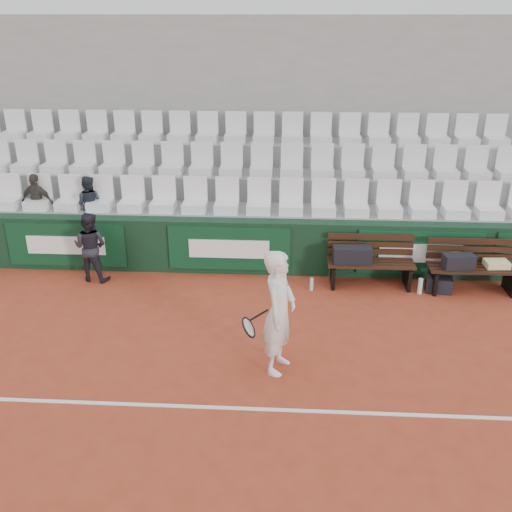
{
  "coord_description": "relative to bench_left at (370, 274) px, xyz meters",
  "views": [
    {
      "loc": [
        0.85,
        -5.62,
        4.46
      ],
      "look_at": [
        0.37,
        2.4,
        1.0
      ],
      "focal_mm": 40.0,
      "sensor_mm": 36.0,
      "label": 1
    }
  ],
  "objects": [
    {
      "name": "seat_row_front",
      "position": [
        -2.31,
        0.92,
        1.09
      ],
      "size": [
        11.9,
        0.44,
        0.63
      ],
      "primitive_type": "cube",
      "color": "white",
      "rests_on": "grandstand_tier_front"
    },
    {
      "name": "water_bottle_near",
      "position": [
        -1.02,
        -0.24,
        -0.11
      ],
      "size": [
        0.06,
        0.06,
        0.22
      ],
      "primitive_type": "cylinder",
      "color": "silver",
      "rests_on": "ground"
    },
    {
      "name": "seat_row_mid",
      "position": [
        -2.31,
        1.87,
        1.54
      ],
      "size": [
        11.9,
        0.44,
        0.63
      ],
      "primitive_type": "cube",
      "color": "silver",
      "rests_on": "grandstand_tier_mid"
    },
    {
      "name": "sports_bag_right",
      "position": [
        1.44,
        -0.16,
        0.35
      ],
      "size": [
        0.55,
        0.33,
        0.24
      ],
      "primitive_type": "cube",
      "rotation": [
        0.0,
        0.0,
        0.17
      ],
      "color": "black",
      "rests_on": "bench_right"
    },
    {
      "name": "towel",
      "position": [
        2.11,
        -0.07,
        0.28
      ],
      "size": [
        0.41,
        0.31,
        0.11
      ],
      "primitive_type": "cube",
      "rotation": [
        0.0,
        0.0,
        0.07
      ],
      "color": "beige",
      "rests_on": "bench_right"
    },
    {
      "name": "bench_left",
      "position": [
        0.0,
        0.0,
        0.0
      ],
      "size": [
        1.5,
        0.56,
        0.45
      ],
      "primitive_type": "cube",
      "color": "#341B0F",
      "rests_on": "ground"
    },
    {
      "name": "grandstand_tier_front",
      "position": [
        -2.31,
        1.1,
        0.28
      ],
      "size": [
        18.0,
        0.95,
        1.0
      ],
      "primitive_type": "cube",
      "color": "gray",
      "rests_on": "ground"
    },
    {
      "name": "water_bottle_far",
      "position": [
        0.83,
        -0.27,
        -0.09
      ],
      "size": [
        0.08,
        0.08,
        0.28
      ],
      "primitive_type": "cylinder",
      "color": "silver",
      "rests_on": "ground"
    },
    {
      "name": "court_baseline",
      "position": [
        -2.31,
        -3.53,
        -0.22
      ],
      "size": [
        18.0,
        0.06,
        0.01
      ],
      "primitive_type": "cube",
      "color": "white",
      "rests_on": "ground"
    },
    {
      "name": "grandstand_tier_back",
      "position": [
        -2.31,
        3.0,
        0.72
      ],
      "size": [
        18.0,
        0.95,
        1.9
      ],
      "primitive_type": "cube",
      "color": "#969693",
      "rests_on": "ground"
    },
    {
      "name": "grandstand_tier_mid",
      "position": [
        -2.31,
        2.05,
        0.5
      ],
      "size": [
        18.0,
        0.95,
        1.45
      ],
      "primitive_type": "cube",
      "color": "gray",
      "rests_on": "ground"
    },
    {
      "name": "spectator_b",
      "position": [
        -6.24,
        0.97,
        1.33
      ],
      "size": [
        0.68,
        0.36,
        1.11
      ],
      "primitive_type": "imported",
      "rotation": [
        0.0,
        0.0,
        3.0
      ],
      "color": "#322E28",
      "rests_on": "grandstand_tier_front"
    },
    {
      "name": "tennis_player",
      "position": [
        -1.55,
        -2.64,
        0.63
      ],
      "size": [
        0.78,
        0.72,
        1.72
      ],
      "color": "white",
      "rests_on": "ground"
    },
    {
      "name": "sports_bag_left",
      "position": [
        -0.34,
        -0.02,
        0.37
      ],
      "size": [
        0.67,
        0.32,
        0.28
      ],
      "primitive_type": "cube",
      "rotation": [
        0.0,
        0.0,
        0.06
      ],
      "color": "black",
      "rests_on": "bench_left"
    },
    {
      "name": "ground",
      "position": [
        -2.31,
        -3.53,
        -0.23
      ],
      "size": [
        80.0,
        80.0,
        0.0
      ],
      "primitive_type": "plane",
      "color": "#A43C25",
      "rests_on": "ground"
    },
    {
      "name": "seat_row_back",
      "position": [
        -2.31,
        2.82,
        1.99
      ],
      "size": [
        11.9,
        0.44,
        0.63
      ],
      "primitive_type": "cube",
      "color": "silver",
      "rests_on": "grandstand_tier_back"
    },
    {
      "name": "spectator_c",
      "position": [
        -5.24,
        0.97,
        1.32
      ],
      "size": [
        0.53,
        0.41,
        1.08
      ],
      "primitive_type": "imported",
      "rotation": [
        0.0,
        0.0,
        3.15
      ],
      "color": "#1D232B",
      "rests_on": "grandstand_tier_front"
    },
    {
      "name": "grandstand_rear_wall",
      "position": [
        -2.31,
        3.62,
        1.98
      ],
      "size": [
        18.0,
        0.3,
        4.4
      ],
      "primitive_type": "cube",
      "color": "gray",
      "rests_on": "ground"
    },
    {
      "name": "sports_bag_ground",
      "position": [
        1.16,
        -0.17,
        -0.09
      ],
      "size": [
        0.47,
        0.32,
        0.27
      ],
      "primitive_type": "cube",
      "rotation": [
        0.0,
        0.0,
        -0.13
      ],
      "color": "black",
      "rests_on": "ground"
    },
    {
      "name": "ball_kid",
      "position": [
        -4.93,
        -0.04,
        0.41
      ],
      "size": [
        0.68,
        0.57,
        1.27
      ],
      "primitive_type": "imported",
      "rotation": [
        0.0,
        0.0,
        2.99
      ],
      "color": "black",
      "rests_on": "ground"
    },
    {
      "name": "bench_right",
      "position": [
        1.71,
        -0.12,
        0.0
      ],
      "size": [
        1.5,
        0.56,
        0.45
      ],
      "primitive_type": "cube",
      "color": "black",
      "rests_on": "ground"
    },
    {
      "name": "back_barrier",
      "position": [
        -2.24,
        0.46,
        0.28
      ],
      "size": [
        18.0,
        0.34,
        1.0
      ],
      "color": "#10321D",
      "rests_on": "ground"
    }
  ]
}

